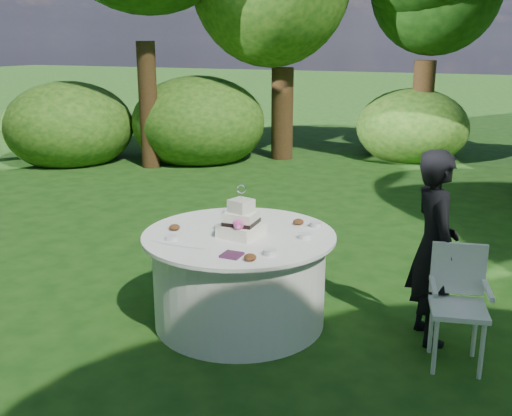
% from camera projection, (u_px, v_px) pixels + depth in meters
% --- Properties ---
extents(ground, '(80.00, 80.00, 0.00)m').
position_uv_depth(ground, '(240.00, 321.00, 5.02)').
color(ground, '#143A10').
rests_on(ground, ground).
extents(napkins, '(0.14, 0.14, 0.02)m').
position_uv_depth(napkins, '(232.00, 255.00, 4.30)').
color(napkins, '#4E2141').
rests_on(napkins, table).
extents(feather_plume, '(0.48, 0.07, 0.01)m').
position_uv_depth(feather_plume, '(178.00, 244.00, 4.54)').
color(feather_plume, white).
rests_on(feather_plume, table).
extents(guest, '(0.57, 0.65, 1.51)m').
position_uv_depth(guest, '(434.00, 247.00, 4.54)').
color(guest, black).
rests_on(guest, ground).
extents(table, '(1.56, 1.56, 0.77)m').
position_uv_depth(table, '(239.00, 278.00, 4.91)').
color(table, silver).
rests_on(table, ground).
extents(cake, '(0.34, 0.34, 0.42)m').
position_uv_depth(cake, '(241.00, 222.00, 4.72)').
color(cake, white).
rests_on(cake, table).
extents(chair, '(0.46, 0.46, 0.87)m').
position_uv_depth(chair, '(458.00, 295.00, 4.27)').
color(chair, white).
rests_on(chair, ground).
extents(votives, '(1.03, 0.94, 0.04)m').
position_uv_depth(votives, '(258.00, 232.00, 4.79)').
color(votives, silver).
rests_on(votives, table).
extents(petal_cups, '(0.97, 1.03, 0.05)m').
position_uv_depth(petal_cups, '(241.00, 234.00, 4.71)').
color(petal_cups, '#562D16').
rests_on(petal_cups, table).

